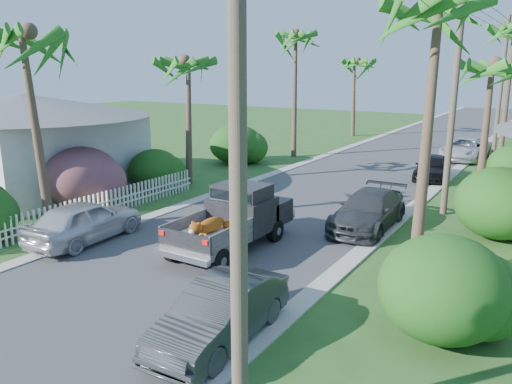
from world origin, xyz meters
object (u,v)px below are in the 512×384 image
Objects in this scene: parked_car_rm at (368,211)px; palm_r_a at (438,1)px; palm_l_a at (26,33)px; utility_pole_a at (238,157)px; parked_car_rn at (220,314)px; parked_car_ln at (85,221)px; palm_l_d at (355,61)px; utility_pole_b at (454,100)px; utility_pole_c at (501,88)px; palm_l_b at (187,61)px; palm_l_c at (296,34)px; parked_car_rd at (465,149)px; palm_r_b at (493,64)px; house_left at (26,146)px; parked_car_rf at (432,167)px; pickup_truck at (237,217)px.

parked_car_rm is 8.10m from palm_r_a.
utility_pole_a is at bearing -22.96° from palm_l_a.
parked_car_rn is at bearing -91.08° from parked_car_rm.
parked_car_rn is 8.22m from parked_car_ln.
parked_car_rn is 0.49× the size of palm_l_a.
utility_pole_a is at bearing -71.42° from palm_l_d.
palm_r_a is (10.42, 2.94, 6.70)m from parked_car_ln.
parked_car_ln is 0.47× the size of utility_pole_b.
utility_pole_c reaches higher than palm_l_d.
palm_l_c is at bearing 85.43° from palm_l_b.
parked_car_rm is 1.10× the size of parked_car_ln.
utility_pole_c reaches higher than parked_car_rd.
utility_pole_a is at bearing -48.47° from palm_l_b.
parked_car_rn is 0.44× the size of palm_l_c.
palm_r_b is 17.08m from utility_pole_a.
palm_l_d is (-10.10, 24.42, 5.76)m from parked_car_rm.
house_left is 1.00× the size of utility_pole_a.
palm_l_b reaches higher than parked_car_rf.
palm_l_d is 30.80m from palm_r_a.
utility_pole_b is at bearing -78.84° from parked_car_rd.
palm_l_c is at bearing 115.80° from utility_pole_a.
parked_car_rd is 21.91m from palm_r_a.
utility_pole_a is at bearing -90.46° from parked_car_rf.
house_left is (-19.30, 1.00, -5.30)m from palm_r_a.
palm_r_a is at bearing -84.29° from utility_pole_b.
palm_l_c is at bearing -87.61° from palm_l_d.
pickup_truck reaches higher than parked_car_rf.
pickup_truck is 6.07m from parked_car_rn.
palm_r_b reaches higher than parked_car_rd.
palm_r_b reaches higher than parked_car_rn.
palm_r_b is at bearing -29.05° from palm_l_c.
palm_l_b is (-0.60, 9.00, -0.79)m from palm_l_a.
pickup_truck is at bearing -123.95° from utility_pole_b.
parked_car_ln is 31.56m from palm_l_d.
utility_pole_a reaches higher than palm_r_b.
parked_car_ln is at bearing -23.95° from house_left.
pickup_truck is 19.07m from palm_l_c.
utility_pole_c is (2.00, 27.76, 3.94)m from parked_car_rn.
palm_r_a is (2.26, -20.73, 6.72)m from parked_car_rd.
parked_car_rm is (-0.00, 9.34, 0.02)m from parked_car_rn.
pickup_truck is 0.56× the size of palm_l_c.
house_left is at bearing 155.09° from parked_car_rn.
palm_l_a reaches higher than house_left.
palm_l_c is 1.02× the size of utility_pole_a.
palm_l_c is 26.86m from utility_pole_a.
parked_car_rd is 13.11m from palm_r_b.
parked_car_rd is at bearing 86.30° from parked_car_rn.
parked_car_rf is (0.00, 9.97, -0.01)m from parked_car_rm.
utility_pole_b is (12.10, -21.00, -1.84)m from palm_l_d.
parked_car_rn is 0.44× the size of utility_pole_b.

